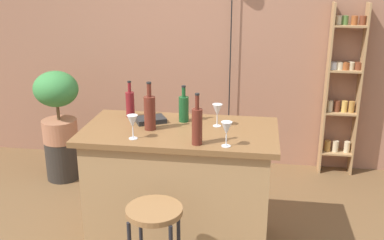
{
  "coord_description": "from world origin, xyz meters",
  "views": [
    {
      "loc": [
        0.53,
        -2.66,
        1.99
      ],
      "look_at": [
        0.05,
        0.55,
        0.91
      ],
      "focal_mm": 42.27,
      "sensor_mm": 36.0,
      "label": 1
    }
  ],
  "objects_px": {
    "plant_stool": "(63,159)",
    "bottle_spirits_clear": "(184,108)",
    "bar_stool": "(155,233)",
    "bottle_olive_oil": "(130,104)",
    "spice_shelf": "(342,90)",
    "wine_glass_center": "(217,111)",
    "wine_glass_right": "(226,129)",
    "bottle_soda_blue": "(150,112)",
    "bottle_wine_red": "(197,125)",
    "wine_glass_left": "(133,122)",
    "cookbook": "(151,120)",
    "potted_plant": "(57,102)"
  },
  "relations": [
    {
      "from": "bottle_olive_oil",
      "to": "wine_glass_left",
      "type": "height_order",
      "value": "bottle_olive_oil"
    },
    {
      "from": "bottle_wine_red",
      "to": "cookbook",
      "type": "xyz_separation_m",
      "value": [
        -0.4,
        0.39,
        -0.11
      ]
    },
    {
      "from": "potted_plant",
      "to": "cookbook",
      "type": "height_order",
      "value": "potted_plant"
    },
    {
      "from": "spice_shelf",
      "to": "bottle_spirits_clear",
      "type": "relative_size",
      "value": 6.25
    },
    {
      "from": "potted_plant",
      "to": "wine_glass_right",
      "type": "xyz_separation_m",
      "value": [
        1.7,
        -1.22,
        0.24
      ]
    },
    {
      "from": "bottle_wine_red",
      "to": "bottle_spirits_clear",
      "type": "relative_size",
      "value": 1.25
    },
    {
      "from": "bottle_spirits_clear",
      "to": "wine_glass_right",
      "type": "bearing_deg",
      "value": -52.63
    },
    {
      "from": "bottle_olive_oil",
      "to": "wine_glass_left",
      "type": "xyz_separation_m",
      "value": [
        0.15,
        -0.45,
        0.01
      ]
    },
    {
      "from": "wine_glass_left",
      "to": "cookbook",
      "type": "bearing_deg",
      "value": 84.52
    },
    {
      "from": "wine_glass_center",
      "to": "wine_glass_right",
      "type": "distance_m",
      "value": 0.39
    },
    {
      "from": "plant_stool",
      "to": "bottle_wine_red",
      "type": "distance_m",
      "value": 2.12
    },
    {
      "from": "wine_glass_left",
      "to": "wine_glass_right",
      "type": "xyz_separation_m",
      "value": [
        0.62,
        -0.04,
        0.0
      ]
    },
    {
      "from": "bottle_soda_blue",
      "to": "wine_glass_center",
      "type": "bearing_deg",
      "value": 16.64
    },
    {
      "from": "bottle_spirits_clear",
      "to": "wine_glass_left",
      "type": "height_order",
      "value": "bottle_spirits_clear"
    },
    {
      "from": "bottle_olive_oil",
      "to": "spice_shelf",
      "type": "bearing_deg",
      "value": 35.79
    },
    {
      "from": "potted_plant",
      "to": "cookbook",
      "type": "xyz_separation_m",
      "value": [
        1.12,
        -0.82,
        0.15
      ]
    },
    {
      "from": "potted_plant",
      "to": "wine_glass_right",
      "type": "distance_m",
      "value": 2.11
    },
    {
      "from": "bottle_wine_red",
      "to": "wine_glass_center",
      "type": "distance_m",
      "value": 0.38
    },
    {
      "from": "spice_shelf",
      "to": "bottle_olive_oil",
      "type": "xyz_separation_m",
      "value": [
        -1.77,
        -1.28,
        0.15
      ]
    },
    {
      "from": "bottle_spirits_clear",
      "to": "bottle_wine_red",
      "type": "bearing_deg",
      "value": -70.56
    },
    {
      "from": "wine_glass_right",
      "to": "cookbook",
      "type": "xyz_separation_m",
      "value": [
        -0.59,
        0.4,
        -0.1
      ]
    },
    {
      "from": "bottle_spirits_clear",
      "to": "cookbook",
      "type": "height_order",
      "value": "bottle_spirits_clear"
    },
    {
      "from": "plant_stool",
      "to": "potted_plant",
      "type": "height_order",
      "value": "potted_plant"
    },
    {
      "from": "bar_stool",
      "to": "wine_glass_center",
      "type": "xyz_separation_m",
      "value": [
        0.29,
        0.77,
        0.54
      ]
    },
    {
      "from": "bottle_wine_red",
      "to": "bottle_soda_blue",
      "type": "bearing_deg",
      "value": 147.47
    },
    {
      "from": "spice_shelf",
      "to": "wine_glass_center",
      "type": "xyz_separation_m",
      "value": [
        -1.1,
        -1.39,
        0.16
      ]
    },
    {
      "from": "potted_plant",
      "to": "bottle_soda_blue",
      "type": "bearing_deg",
      "value": -40.22
    },
    {
      "from": "plant_stool",
      "to": "bottle_spirits_clear",
      "type": "distance_m",
      "value": 1.77
    },
    {
      "from": "bottle_olive_oil",
      "to": "bottle_wine_red",
      "type": "xyz_separation_m",
      "value": [
        0.58,
        -0.49,
        0.02
      ]
    },
    {
      "from": "bottle_soda_blue",
      "to": "bottle_spirits_clear",
      "type": "height_order",
      "value": "bottle_soda_blue"
    },
    {
      "from": "bottle_soda_blue",
      "to": "wine_glass_right",
      "type": "height_order",
      "value": "bottle_soda_blue"
    },
    {
      "from": "wine_glass_center",
      "to": "wine_glass_right",
      "type": "height_order",
      "value": "same"
    },
    {
      "from": "spice_shelf",
      "to": "wine_glass_left",
      "type": "xyz_separation_m",
      "value": [
        -1.63,
        -1.73,
        0.16
      ]
    },
    {
      "from": "bottle_soda_blue",
      "to": "wine_glass_right",
      "type": "distance_m",
      "value": 0.61
    },
    {
      "from": "spice_shelf",
      "to": "bottle_olive_oil",
      "type": "bearing_deg",
      "value": -144.21
    },
    {
      "from": "wine_glass_left",
      "to": "wine_glass_center",
      "type": "xyz_separation_m",
      "value": [
        0.53,
        0.34,
        0.0
      ]
    },
    {
      "from": "wine_glass_right",
      "to": "potted_plant",
      "type": "bearing_deg",
      "value": 144.52
    },
    {
      "from": "spice_shelf",
      "to": "bottle_soda_blue",
      "type": "bearing_deg",
      "value": -135.51
    },
    {
      "from": "bottle_spirits_clear",
      "to": "wine_glass_left",
      "type": "distance_m",
      "value": 0.49
    },
    {
      "from": "bottle_olive_oil",
      "to": "bottle_wine_red",
      "type": "distance_m",
      "value": 0.76
    },
    {
      "from": "bottle_spirits_clear",
      "to": "cookbook",
      "type": "bearing_deg",
      "value": -167.63
    },
    {
      "from": "plant_stool",
      "to": "bottle_soda_blue",
      "type": "distance_m",
      "value": 1.73
    },
    {
      "from": "bar_stool",
      "to": "wine_glass_left",
      "type": "height_order",
      "value": "wine_glass_left"
    },
    {
      "from": "spice_shelf",
      "to": "bottle_spirits_clear",
      "type": "bearing_deg",
      "value": -135.57
    },
    {
      "from": "bottle_soda_blue",
      "to": "wine_glass_left",
      "type": "height_order",
      "value": "bottle_soda_blue"
    },
    {
      "from": "cookbook",
      "to": "bottle_wine_red",
      "type": "bearing_deg",
      "value": -72.26
    },
    {
      "from": "bar_stool",
      "to": "plant_stool",
      "type": "bearing_deg",
      "value": 129.38
    },
    {
      "from": "bar_stool",
      "to": "wine_glass_left",
      "type": "bearing_deg",
      "value": 118.57
    },
    {
      "from": "wine_glass_center",
      "to": "bottle_soda_blue",
      "type": "bearing_deg",
      "value": -163.36
    },
    {
      "from": "bottle_wine_red",
      "to": "wine_glass_right",
      "type": "bearing_deg",
      "value": -2.77
    }
  ]
}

